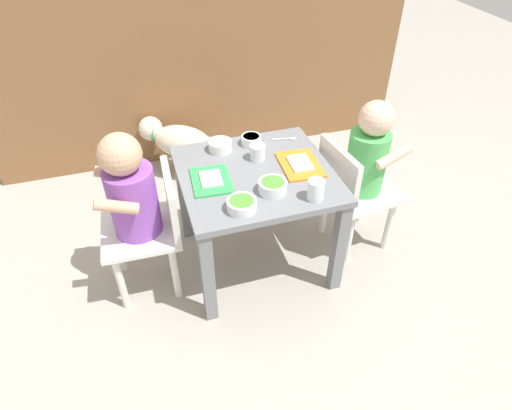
{
  "coord_description": "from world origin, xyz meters",
  "views": [
    {
      "loc": [
        -0.4,
        -1.29,
        1.38
      ],
      "look_at": [
        0.0,
        0.0,
        0.29
      ],
      "focal_mm": 30.89,
      "sensor_mm": 36.0,
      "label": 1
    }
  ],
  "objects_px": {
    "dining_table": "(256,189)",
    "spoon_by_left_tray": "(287,139)",
    "dog": "(177,141)",
    "veggie_bowl_near": "(242,205)",
    "seated_child_left": "(136,199)",
    "water_cup_left": "(258,153)",
    "food_tray_left": "(211,180)",
    "cereal_bowl_left_side": "(220,145)",
    "veggie_bowl_far": "(273,186)",
    "cereal_bowl_right_side": "(251,140)",
    "water_cup_right": "(316,191)",
    "food_tray_right": "(300,164)",
    "seated_child_right": "(364,162)"
  },
  "relations": [
    {
      "from": "veggie_bowl_near",
      "to": "spoon_by_left_tray",
      "type": "xyz_separation_m",
      "value": [
        0.3,
        0.38,
        -0.02
      ]
    },
    {
      "from": "food_tray_left",
      "to": "seated_child_left",
      "type": "bearing_deg",
      "value": 179.54
    },
    {
      "from": "seated_child_left",
      "to": "cereal_bowl_right_side",
      "type": "relative_size",
      "value": 8.55
    },
    {
      "from": "dining_table",
      "to": "seated_child_right",
      "type": "height_order",
      "value": "seated_child_right"
    },
    {
      "from": "dog",
      "to": "spoon_by_left_tray",
      "type": "distance_m",
      "value": 0.72
    },
    {
      "from": "water_cup_left",
      "to": "dining_table",
      "type": "bearing_deg",
      "value": -111.14
    },
    {
      "from": "seated_child_right",
      "to": "food_tray_left",
      "type": "xyz_separation_m",
      "value": [
        -0.61,
        0.01,
        0.04
      ]
    },
    {
      "from": "water_cup_right",
      "to": "cereal_bowl_right_side",
      "type": "bearing_deg",
      "value": 104.41
    },
    {
      "from": "dining_table",
      "to": "spoon_by_left_tray",
      "type": "distance_m",
      "value": 0.28
    },
    {
      "from": "dining_table",
      "to": "water_cup_right",
      "type": "distance_m",
      "value": 0.28
    },
    {
      "from": "food_tray_left",
      "to": "water_cup_right",
      "type": "relative_size",
      "value": 2.56
    },
    {
      "from": "food_tray_right",
      "to": "water_cup_left",
      "type": "height_order",
      "value": "water_cup_left"
    },
    {
      "from": "cereal_bowl_left_side",
      "to": "water_cup_right",
      "type": "bearing_deg",
      "value": -59.53
    },
    {
      "from": "water_cup_left",
      "to": "veggie_bowl_near",
      "type": "distance_m",
      "value": 0.31
    },
    {
      "from": "dog",
      "to": "water_cup_left",
      "type": "distance_m",
      "value": 0.75
    },
    {
      "from": "seated_child_left",
      "to": "food_tray_right",
      "type": "bearing_deg",
      "value": -0.2
    },
    {
      "from": "seated_child_left",
      "to": "dining_table",
      "type": "bearing_deg",
      "value": 0.68
    },
    {
      "from": "dining_table",
      "to": "dog",
      "type": "relative_size",
      "value": 1.44
    },
    {
      "from": "seated_child_right",
      "to": "food_tray_right",
      "type": "relative_size",
      "value": 3.26
    },
    {
      "from": "water_cup_right",
      "to": "cereal_bowl_left_side",
      "type": "bearing_deg",
      "value": 120.47
    },
    {
      "from": "cereal_bowl_right_side",
      "to": "food_tray_left",
      "type": "bearing_deg",
      "value": -136.18
    },
    {
      "from": "seated_child_left",
      "to": "water_cup_left",
      "type": "height_order",
      "value": "seated_child_left"
    },
    {
      "from": "dining_table",
      "to": "water_cup_right",
      "type": "relative_size",
      "value": 7.57
    },
    {
      "from": "veggie_bowl_far",
      "to": "veggie_bowl_near",
      "type": "xyz_separation_m",
      "value": [
        -0.13,
        -0.06,
        -0.0
      ]
    },
    {
      "from": "veggie_bowl_near",
      "to": "seated_child_left",
      "type": "bearing_deg",
      "value": 150.46
    },
    {
      "from": "seated_child_left",
      "to": "veggie_bowl_far",
      "type": "distance_m",
      "value": 0.48
    },
    {
      "from": "water_cup_right",
      "to": "cereal_bowl_right_side",
      "type": "xyz_separation_m",
      "value": [
        -0.11,
        0.41,
        -0.01
      ]
    },
    {
      "from": "veggie_bowl_near",
      "to": "veggie_bowl_far",
      "type": "bearing_deg",
      "value": 26.07
    },
    {
      "from": "seated_child_right",
      "to": "cereal_bowl_left_side",
      "type": "xyz_separation_m",
      "value": [
        -0.53,
        0.21,
        0.05
      ]
    },
    {
      "from": "food_tray_right",
      "to": "spoon_by_left_tray",
      "type": "bearing_deg",
      "value": 84.42
    },
    {
      "from": "dog",
      "to": "spoon_by_left_tray",
      "type": "bearing_deg",
      "value": -54.45
    },
    {
      "from": "food_tray_left",
      "to": "spoon_by_left_tray",
      "type": "relative_size",
      "value": 1.92
    },
    {
      "from": "dining_table",
      "to": "cereal_bowl_left_side",
      "type": "height_order",
      "value": "cereal_bowl_left_side"
    },
    {
      "from": "cereal_bowl_left_side",
      "to": "veggie_bowl_far",
      "type": "bearing_deg",
      "value": -71.02
    },
    {
      "from": "dog",
      "to": "cereal_bowl_left_side",
      "type": "height_order",
      "value": "cereal_bowl_left_side"
    },
    {
      "from": "food_tray_left",
      "to": "veggie_bowl_far",
      "type": "distance_m",
      "value": 0.23
    },
    {
      "from": "seated_child_left",
      "to": "veggie_bowl_far",
      "type": "height_order",
      "value": "seated_child_left"
    },
    {
      "from": "dining_table",
      "to": "spoon_by_left_tray",
      "type": "bearing_deg",
      "value": 44.63
    },
    {
      "from": "dog",
      "to": "veggie_bowl_near",
      "type": "xyz_separation_m",
      "value": [
        0.09,
        -0.93,
        0.27
      ]
    },
    {
      "from": "seated_child_left",
      "to": "veggie_bowl_near",
      "type": "relative_size",
      "value": 6.82
    },
    {
      "from": "seated_child_right",
      "to": "veggie_bowl_far",
      "type": "relative_size",
      "value": 6.73
    },
    {
      "from": "seated_child_left",
      "to": "food_tray_right",
      "type": "relative_size",
      "value": 3.32
    },
    {
      "from": "water_cup_left",
      "to": "cereal_bowl_left_side",
      "type": "xyz_separation_m",
      "value": [
        -0.12,
        0.1,
        -0.0
      ]
    },
    {
      "from": "water_cup_left",
      "to": "cereal_bowl_right_side",
      "type": "xyz_separation_m",
      "value": [
        0.01,
        0.11,
        -0.01
      ]
    },
    {
      "from": "food_tray_right",
      "to": "spoon_by_left_tray",
      "type": "xyz_separation_m",
      "value": [
        0.02,
        0.2,
        -0.0
      ]
    },
    {
      "from": "dining_table",
      "to": "spoon_by_left_tray",
      "type": "relative_size",
      "value": 5.66
    },
    {
      "from": "food_tray_left",
      "to": "dining_table",
      "type": "bearing_deg",
      "value": 2.47
    },
    {
      "from": "veggie_bowl_near",
      "to": "water_cup_right",
      "type": "bearing_deg",
      "value": -3.99
    },
    {
      "from": "seated_child_left",
      "to": "veggie_bowl_far",
      "type": "bearing_deg",
      "value": -15.13
    },
    {
      "from": "seated_child_right",
      "to": "veggie_bowl_near",
      "type": "relative_size",
      "value": 6.71
    }
  ]
}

